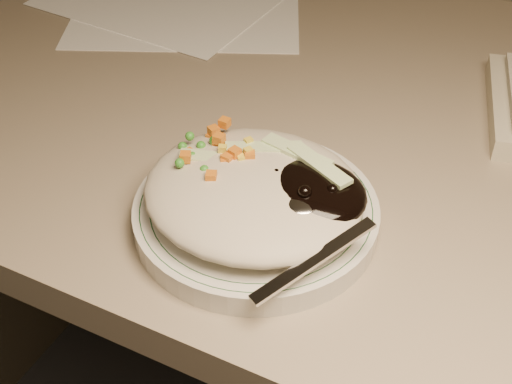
% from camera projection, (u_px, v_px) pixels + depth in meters
% --- Properties ---
extents(desk, '(1.40, 0.70, 0.74)m').
position_uv_depth(desk, '(399.00, 263.00, 0.88)').
color(desk, gray).
rests_on(desk, ground).
extents(plate, '(0.22, 0.22, 0.02)m').
position_uv_depth(plate, '(256.00, 214.00, 0.63)').
color(plate, silver).
rests_on(plate, desk).
extents(plate_rim, '(0.21, 0.21, 0.00)m').
position_uv_depth(plate_rim, '(256.00, 206.00, 0.62)').
color(plate_rim, '#144723').
rests_on(plate_rim, plate).
extents(meal, '(0.21, 0.19, 0.05)m').
position_uv_depth(meal, '(260.00, 189.00, 0.61)').
color(meal, '#AEA38D').
rests_on(meal, plate).
extents(papers, '(0.39, 0.32, 0.00)m').
position_uv_depth(papers, '(172.00, 6.00, 0.97)').
color(papers, white).
rests_on(papers, desk).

